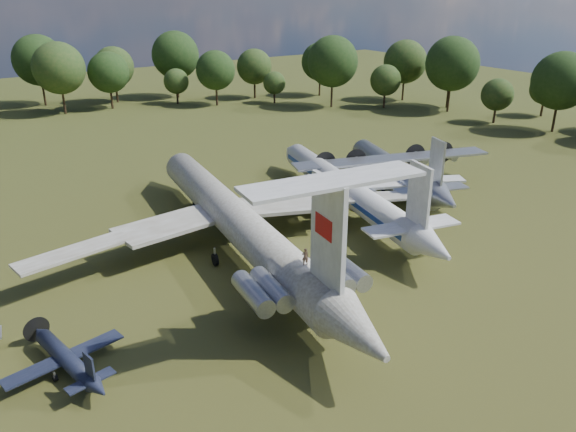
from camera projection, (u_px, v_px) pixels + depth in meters
ground at (214, 262)px, 60.83m from camera, size 300.00×300.00×0.00m
il62_airliner at (236, 227)px, 62.20m from camera, size 52.36×64.21×5.79m
tu104_jet at (345, 194)px, 73.59m from camera, size 44.24×53.29×4.70m
an12_transport at (394, 174)px, 81.72m from camera, size 38.32×40.66×4.39m
small_prop_west at (67, 362)px, 43.22m from camera, size 11.76×14.42×1.88m
person_on_il62 at (305, 257)px, 47.36m from camera, size 0.67×0.57×1.57m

